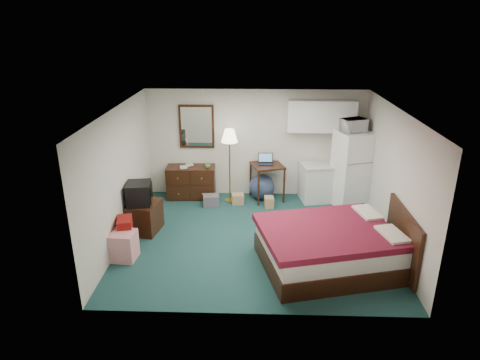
{
  "coord_description": "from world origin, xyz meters",
  "views": [
    {
      "loc": [
        -0.03,
        -7.31,
        3.99
      ],
      "look_at": [
        -0.29,
        0.41,
        1.04
      ],
      "focal_mm": 32.0,
      "sensor_mm": 36.0,
      "label": 1
    }
  ],
  "objects_px": {
    "floor_lamp": "(230,166)",
    "suitcase": "(126,235)",
    "tv_stand": "(143,217)",
    "bed": "(329,248)",
    "kitchen_counter": "(318,183)",
    "fridge": "(352,169)",
    "dresser": "(191,182)",
    "desk": "(267,182)"
  },
  "relations": [
    {
      "from": "desk",
      "to": "suitcase",
      "type": "xyz_separation_m",
      "value": [
        -2.6,
        -2.48,
        -0.1
      ]
    },
    {
      "from": "desk",
      "to": "tv_stand",
      "type": "xyz_separation_m",
      "value": [
        -2.48,
        -1.68,
        -0.12
      ]
    },
    {
      "from": "fridge",
      "to": "suitcase",
      "type": "distance_m",
      "value": 4.99
    },
    {
      "from": "suitcase",
      "to": "floor_lamp",
      "type": "bearing_deg",
      "value": 40.3
    },
    {
      "from": "dresser",
      "to": "suitcase",
      "type": "xyz_separation_m",
      "value": [
        -0.83,
        -2.52,
        -0.05
      ]
    },
    {
      "from": "dresser",
      "to": "bed",
      "type": "relative_size",
      "value": 0.51
    },
    {
      "from": "tv_stand",
      "to": "suitcase",
      "type": "xyz_separation_m",
      "value": [
        -0.12,
        -0.8,
        0.02
      ]
    },
    {
      "from": "suitcase",
      "to": "fridge",
      "type": "bearing_deg",
      "value": 13.23
    },
    {
      "from": "dresser",
      "to": "fridge",
      "type": "relative_size",
      "value": 0.65
    },
    {
      "from": "desk",
      "to": "tv_stand",
      "type": "distance_m",
      "value": 3.0
    },
    {
      "from": "dresser",
      "to": "tv_stand",
      "type": "height_order",
      "value": "dresser"
    },
    {
      "from": "fridge",
      "to": "bed",
      "type": "relative_size",
      "value": 0.78
    },
    {
      "from": "floor_lamp",
      "to": "desk",
      "type": "bearing_deg",
      "value": 8.77
    },
    {
      "from": "desk",
      "to": "fridge",
      "type": "distance_m",
      "value": 1.92
    },
    {
      "from": "kitchen_counter",
      "to": "fridge",
      "type": "bearing_deg",
      "value": -30.99
    },
    {
      "from": "tv_stand",
      "to": "suitcase",
      "type": "height_order",
      "value": "suitcase"
    },
    {
      "from": "floor_lamp",
      "to": "suitcase",
      "type": "xyz_separation_m",
      "value": [
        -1.75,
        -2.35,
        -0.52
      ]
    },
    {
      "from": "desk",
      "to": "tv_stand",
      "type": "bearing_deg",
      "value": -163.5
    },
    {
      "from": "desk",
      "to": "bed",
      "type": "xyz_separation_m",
      "value": [
        0.98,
        -2.86,
        -0.07
      ]
    },
    {
      "from": "fridge",
      "to": "bed",
      "type": "distance_m",
      "value": 2.77
    },
    {
      "from": "kitchen_counter",
      "to": "fridge",
      "type": "distance_m",
      "value": 0.84
    },
    {
      "from": "desk",
      "to": "fridge",
      "type": "relative_size",
      "value": 0.5
    },
    {
      "from": "desk",
      "to": "kitchen_counter",
      "type": "distance_m",
      "value": 1.18
    },
    {
      "from": "bed",
      "to": "suitcase",
      "type": "relative_size",
      "value": 3.35
    },
    {
      "from": "floor_lamp",
      "to": "tv_stand",
      "type": "distance_m",
      "value": 2.32
    },
    {
      "from": "dresser",
      "to": "fridge",
      "type": "height_order",
      "value": "fridge"
    },
    {
      "from": "floor_lamp",
      "to": "fridge",
      "type": "distance_m",
      "value": 2.71
    },
    {
      "from": "tv_stand",
      "to": "bed",
      "type": "bearing_deg",
      "value": -9.05
    },
    {
      "from": "dresser",
      "to": "kitchen_counter",
      "type": "bearing_deg",
      "value": -3.18
    },
    {
      "from": "bed",
      "to": "suitcase",
      "type": "xyz_separation_m",
      "value": [
        -3.58,
        0.38,
        -0.02
      ]
    },
    {
      "from": "suitcase",
      "to": "tv_stand",
      "type": "bearing_deg",
      "value": 68.69
    },
    {
      "from": "dresser",
      "to": "desk",
      "type": "distance_m",
      "value": 1.77
    },
    {
      "from": "dresser",
      "to": "kitchen_counter",
      "type": "relative_size",
      "value": 1.32
    },
    {
      "from": "kitchen_counter",
      "to": "tv_stand",
      "type": "height_order",
      "value": "kitchen_counter"
    },
    {
      "from": "dresser",
      "to": "kitchen_counter",
      "type": "distance_m",
      "value": 2.95
    },
    {
      "from": "desk",
      "to": "fridge",
      "type": "bearing_deg",
      "value": -26.23
    },
    {
      "from": "bed",
      "to": "desk",
      "type": "bearing_deg",
      "value": 95.1
    },
    {
      "from": "floor_lamp",
      "to": "tv_stand",
      "type": "xyz_separation_m",
      "value": [
        -1.63,
        -1.55,
        -0.55
      ]
    },
    {
      "from": "dresser",
      "to": "tv_stand",
      "type": "bearing_deg",
      "value": -114.4
    },
    {
      "from": "floor_lamp",
      "to": "suitcase",
      "type": "relative_size",
      "value": 2.6
    },
    {
      "from": "fridge",
      "to": "dresser",
      "type": "bearing_deg",
      "value": 156.81
    },
    {
      "from": "floor_lamp",
      "to": "tv_stand",
      "type": "bearing_deg",
      "value": -136.42
    }
  ]
}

